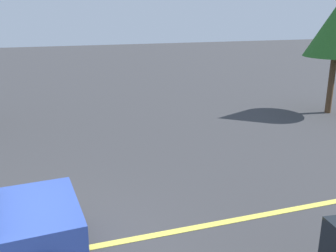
% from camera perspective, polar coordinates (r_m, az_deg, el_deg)
% --- Properties ---
extents(lane_marking_centre, '(28.00, 0.16, 0.01)m').
position_cam_1_polar(lane_marking_centre, '(7.23, 1.66, -15.41)').
color(lane_marking_centre, '#E0D14C').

